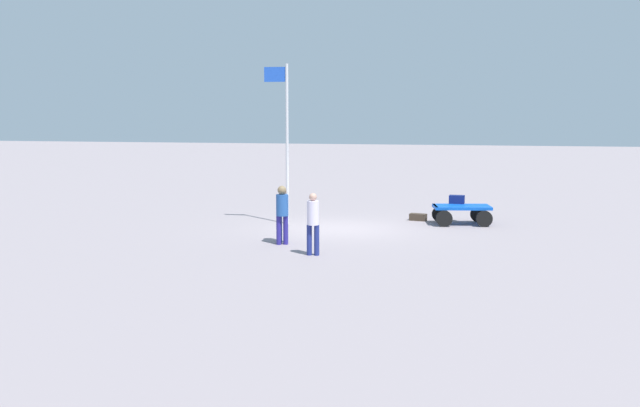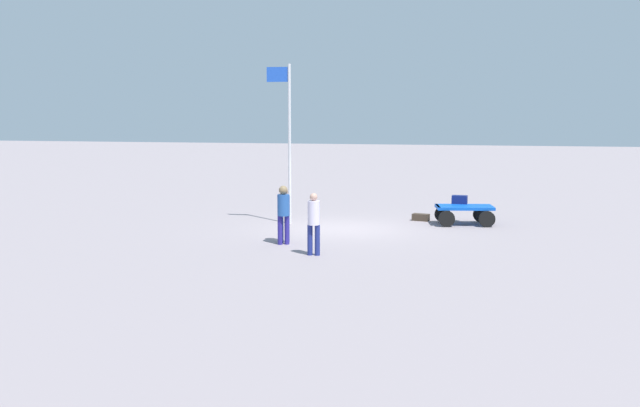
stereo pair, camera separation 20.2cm
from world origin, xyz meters
TOP-DOWN VIEW (x-y plane):
  - ground_plane at (0.00, 0.00)m, footprint 120.00×120.00m
  - luggage_cart at (-3.82, -1.78)m, footprint 2.05×1.52m
  - suitcase_grey at (-3.66, -2.31)m, footprint 0.54×0.36m
  - suitcase_navy at (-2.34, -2.35)m, footprint 0.63×0.42m
  - worker_lead at (-0.05, 4.49)m, footprint 0.34×0.33m
  - worker_trailing at (1.22, 2.80)m, footprint 0.48×0.48m
  - worker_supervisor at (1.16, 3.12)m, footprint 0.45×0.45m
  - flagpole at (2.05, -0.73)m, footprint 0.83×0.10m

SIDE VIEW (x-z plane):
  - ground_plane at x=0.00m, z-range 0.00..0.00m
  - suitcase_navy at x=-2.34m, z-range 0.00..0.24m
  - luggage_cart at x=-3.82m, z-range 0.14..0.78m
  - suitcase_grey at x=-3.66m, z-range 0.64..0.93m
  - worker_trailing at x=1.22m, z-range 0.13..1.76m
  - worker_lead at x=-0.05m, z-range 0.12..1.79m
  - worker_supervisor at x=1.16m, z-range 0.15..1.86m
  - flagpole at x=2.05m, z-range 0.39..5.77m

